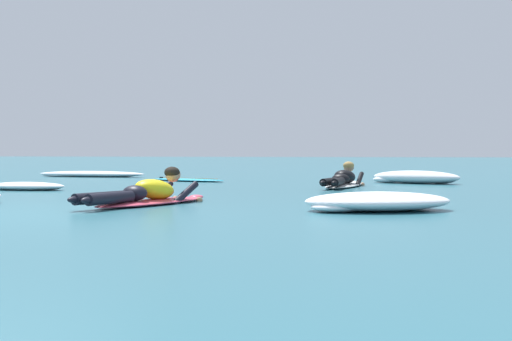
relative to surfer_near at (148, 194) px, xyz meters
The scene contains 8 objects.
ground_plane 8.49m from the surfer_near, 97.17° to the left, with size 120.00×120.00×0.00m, color #2D6B7A.
surfer_near is the anchor object (origin of this frame).
surfer_far 5.59m from the surfer_near, 67.63° to the left, with size 0.83×2.67×0.54m.
drifting_surfboard 7.43m from the surfer_near, 102.50° to the left, with size 2.08×1.33×0.16m.
whitewater_mid_left 3.00m from the surfer_near, ahead, with size 2.01×1.59×0.22m.
whitewater_mid_right 4.52m from the surfer_near, 138.02° to the left, with size 1.48×0.64×0.15m.
whitewater_back 10.62m from the surfer_near, 117.58° to the left, with size 3.01×0.72×0.16m.
whitewater_far_band 7.96m from the surfer_near, 63.66° to the left, with size 2.10×1.50×0.28m.
Camera 1 is at (4.36, -7.69, 0.72)m, focal length 52.41 mm.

